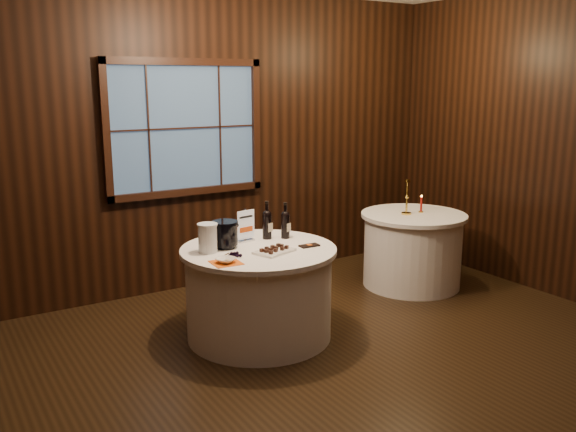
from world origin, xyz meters
TOP-DOWN VIEW (x-y plane):
  - ground at (0.00, 0.00)m, footprint 6.00×6.00m
  - back_wall at (0.00, 2.48)m, footprint 6.00×0.10m
  - main_table at (0.00, 1.00)m, footprint 1.28×1.28m
  - side_table at (2.00, 1.30)m, footprint 1.08×1.08m
  - sign_stand at (0.01, 1.24)m, footprint 0.17×0.10m
  - port_bottle_left at (0.21, 1.22)m, footprint 0.08×0.09m
  - port_bottle_right at (0.35, 1.15)m, footprint 0.08×0.09m
  - ice_bucket at (-0.23, 1.15)m, footprint 0.22×0.22m
  - chocolate_plate at (0.04, 0.81)m, footprint 0.36×0.30m
  - chocolate_box at (0.38, 0.81)m, footprint 0.17×0.09m
  - grape_bunch at (-0.29, 0.87)m, footprint 0.18×0.11m
  - glass_pitcher at (-0.40, 1.10)m, footprint 0.22×0.16m
  - orange_napkin at (-0.41, 0.76)m, footprint 0.23×0.23m
  - cracker_bowl at (-0.41, 0.76)m, footprint 0.19×0.19m
  - brass_candlestick at (1.91, 1.31)m, footprint 0.10×0.10m
  - red_candle at (2.10, 1.30)m, footprint 0.05×0.05m

SIDE VIEW (x-z plane):
  - ground at x=0.00m, z-range 0.00..0.00m
  - main_table at x=0.00m, z-range 0.00..0.77m
  - side_table at x=2.00m, z-range 0.00..0.77m
  - orange_napkin at x=-0.41m, z-range 0.77..0.77m
  - chocolate_box at x=0.38m, z-range 0.77..0.78m
  - chocolate_plate at x=0.04m, z-range 0.77..0.81m
  - grape_bunch at x=-0.29m, z-range 0.77..0.81m
  - cracker_bowl at x=-0.41m, z-range 0.77..0.81m
  - red_candle at x=2.10m, z-range 0.75..0.94m
  - sign_stand at x=0.01m, z-range 0.73..1.01m
  - ice_bucket at x=-0.23m, z-range 0.78..1.00m
  - glass_pitcher at x=-0.40m, z-range 0.77..1.00m
  - brass_candlestick at x=1.91m, z-range 0.72..1.08m
  - port_bottle_right at x=0.35m, z-range 0.75..1.07m
  - port_bottle_left at x=0.21m, z-range 0.75..1.08m
  - back_wall at x=0.00m, z-range 0.04..3.04m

